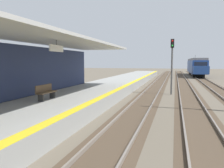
{
  "coord_description": "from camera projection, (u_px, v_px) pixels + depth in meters",
  "views": [
    {
      "loc": [
        4.11,
        1.04,
        3.07
      ],
      "look_at": [
        1.43,
        10.49,
        2.1
      ],
      "focal_mm": 35.71,
      "sensor_mm": 36.0,
      "label": 1
    }
  ],
  "objects": [
    {
      "name": "platform_bench",
      "position": [
        46.0,
        92.0,
        12.77
      ],
      "size": [
        0.45,
        1.6,
        0.88
      ],
      "color": "brown",
      "rests_on": "station_platform"
    },
    {
      "name": "rail_signal_post",
      "position": [
        172.0,
        61.0,
        20.82
      ],
      "size": [
        0.32,
        0.34,
        5.2
      ],
      "color": "#4C4C4C",
      "rests_on": "ground"
    },
    {
      "name": "approaching_train",
      "position": [
        196.0,
        66.0,
        49.92
      ],
      "size": [
        2.93,
        19.6,
        4.76
      ],
      "color": "navy",
      "rests_on": "ground"
    },
    {
      "name": "track_pair_middle",
      "position": [
        189.0,
        99.0,
        18.13
      ],
      "size": [
        2.34,
        120.0,
        0.16
      ],
      "color": "#4C3D2D",
      "rests_on": "ground"
    },
    {
      "name": "track_pair_nearest_platform",
      "position": [
        147.0,
        97.0,
        19.05
      ],
      "size": [
        2.34,
        120.0,
        0.16
      ],
      "color": "#4C3D2D",
      "rests_on": "ground"
    },
    {
      "name": "station_platform",
      "position": [
        81.0,
        98.0,
        16.37
      ],
      "size": [
        5.0,
        80.0,
        0.91
      ],
      "color": "#999993",
      "rests_on": "ground"
    }
  ]
}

